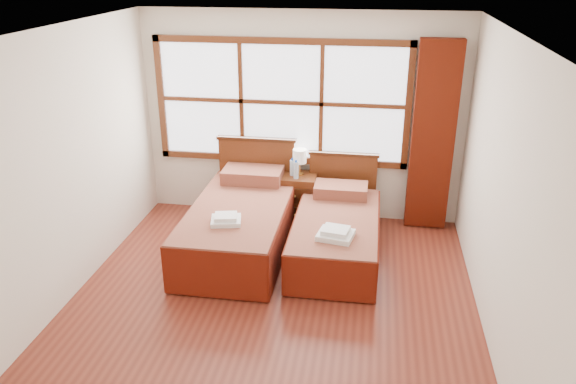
# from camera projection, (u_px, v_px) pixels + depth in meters

# --- Properties ---
(floor) EXTENTS (4.50, 4.50, 0.00)m
(floor) POSITION_uv_depth(u_px,v_px,m) (270.00, 309.00, 5.44)
(floor) COLOR maroon
(floor) RESTS_ON ground
(ceiling) EXTENTS (4.50, 4.50, 0.00)m
(ceiling) POSITION_uv_depth(u_px,v_px,m) (265.00, 34.00, 4.43)
(ceiling) COLOR white
(ceiling) RESTS_ON wall_back
(wall_back) EXTENTS (4.00, 0.00, 4.00)m
(wall_back) POSITION_uv_depth(u_px,v_px,m) (301.00, 118.00, 6.98)
(wall_back) COLOR silver
(wall_back) RESTS_ON floor
(wall_left) EXTENTS (0.00, 4.50, 4.50)m
(wall_left) POSITION_uv_depth(u_px,v_px,m) (57.00, 173.00, 5.22)
(wall_left) COLOR silver
(wall_left) RESTS_ON floor
(wall_right) EXTENTS (0.00, 4.50, 4.50)m
(wall_right) POSITION_uv_depth(u_px,v_px,m) (504.00, 200.00, 4.65)
(wall_right) COLOR silver
(wall_right) RESTS_ON floor
(window) EXTENTS (3.16, 0.06, 1.56)m
(window) POSITION_uv_depth(u_px,v_px,m) (281.00, 102.00, 6.91)
(window) COLOR white
(window) RESTS_ON wall_back
(curtain) EXTENTS (0.50, 0.16, 2.30)m
(curtain) POSITION_uv_depth(u_px,v_px,m) (433.00, 137.00, 6.68)
(curtain) COLOR #5A1709
(curtain) RESTS_ON wall_back
(bed_left) EXTENTS (1.08, 2.10, 1.05)m
(bed_left) POSITION_uv_depth(u_px,v_px,m) (241.00, 222.00, 6.49)
(bed_left) COLOR #391A0C
(bed_left) RESTS_ON floor
(bed_right) EXTENTS (0.94, 1.96, 0.91)m
(bed_right) POSITION_uv_depth(u_px,v_px,m) (336.00, 232.00, 6.35)
(bed_right) COLOR #391A0C
(bed_right) RESTS_ON floor
(nightstand) EXTENTS (0.47, 0.47, 0.63)m
(nightstand) POSITION_uv_depth(u_px,v_px,m) (297.00, 198.00, 7.14)
(nightstand) COLOR #582913
(nightstand) RESTS_ON floor
(towels_left) EXTENTS (0.36, 0.33, 0.09)m
(towels_left) POSITION_uv_depth(u_px,v_px,m) (226.00, 219.00, 5.92)
(towels_left) COLOR white
(towels_left) RESTS_ON bed_left
(towels_right) EXTENTS (0.40, 0.37, 0.11)m
(towels_right) POSITION_uv_depth(u_px,v_px,m) (336.00, 234.00, 5.77)
(towels_right) COLOR white
(towels_right) RESTS_ON bed_right
(lamp) EXTENTS (0.17, 0.17, 0.33)m
(lamp) POSITION_uv_depth(u_px,v_px,m) (300.00, 157.00, 6.95)
(lamp) COLOR gold
(lamp) RESTS_ON nightstand
(bottle_near) EXTENTS (0.06, 0.06, 0.23)m
(bottle_near) POSITION_uv_depth(u_px,v_px,m) (292.00, 168.00, 6.98)
(bottle_near) COLOR #ACC8DD
(bottle_near) RESTS_ON nightstand
(bottle_far) EXTENTS (0.06, 0.06, 0.24)m
(bottle_far) POSITION_uv_depth(u_px,v_px,m) (296.00, 170.00, 6.88)
(bottle_far) COLOR #ACC8DD
(bottle_far) RESTS_ON nightstand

